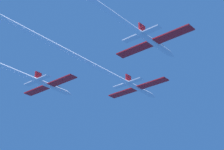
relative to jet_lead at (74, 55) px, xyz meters
The scene contains 2 objects.
jet_lead is the anchor object (origin of this frame).
jet_right_wing 22.14m from the jet_lead, 35.47° to the right, with size 19.73×69.55×3.27m.
Camera 1 is at (58.92, -81.21, -43.34)m, focal length 60.34 mm.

